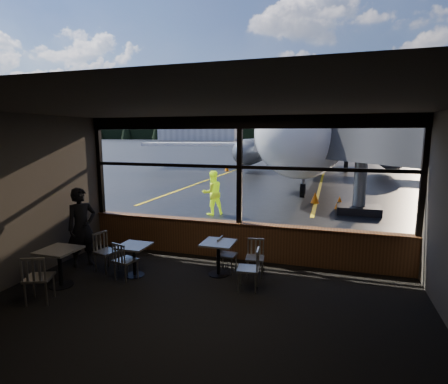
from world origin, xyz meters
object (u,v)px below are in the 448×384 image
at_px(chair_near_e, 248,269).
at_px(cafe_table_near, 218,259).
at_px(chair_near_w, 227,255).
at_px(chair_left_s, 39,278).
at_px(chair_mid_w, 106,252).
at_px(airliner, 319,101).
at_px(cone_wing, 227,168).
at_px(jet_bridge, 376,148).
at_px(cafe_table_left, 60,268).
at_px(passenger, 82,227).
at_px(cone_nose, 315,197).
at_px(cafe_table_mid, 134,261).
at_px(ground_crew, 212,193).
at_px(chair_near_n, 255,258).
at_px(chair_mid_s, 126,261).
at_px(cone_extra, 339,202).

bearing_deg(chair_near_e, cafe_table_near, 48.44).
height_order(chair_near_w, chair_left_s, chair_left_s).
xyz_separation_m(cafe_table_near, chair_mid_w, (-2.48, -0.54, 0.07)).
relative_size(chair_near_e, chair_left_s, 0.93).
distance_m(airliner, cone_wing, 9.30).
xyz_separation_m(jet_bridge, cafe_table_left, (-6.66, -8.14, -2.19)).
bearing_deg(cafe_table_left, cone_wing, 98.41).
relative_size(jet_bridge, cafe_table_left, 15.00).
xyz_separation_m(passenger, cone_nose, (4.84, 9.53, -0.67)).
bearing_deg(cone_wing, chair_mid_w, -80.20).
height_order(cafe_table_near, chair_mid_w, chair_mid_w).
bearing_deg(cafe_table_mid, cone_nose, 70.90).
bearing_deg(chair_near_e, cafe_table_left, 97.69).
bearing_deg(ground_crew, chair_left_s, 42.54).
bearing_deg(airliner, passenger, -99.91).
height_order(chair_near_n, chair_mid_s, chair_mid_s).
relative_size(chair_near_w, cone_extra, 1.48).
distance_m(airliner, cafe_table_near, 23.88).
height_order(cafe_table_left, cone_extra, cafe_table_left).
height_order(jet_bridge, chair_near_e, jet_bridge).
height_order(jet_bridge, chair_near_n, jet_bridge).
bearing_deg(jet_bridge, ground_crew, -170.10).
bearing_deg(cafe_table_near, cone_wing, 106.27).
relative_size(jet_bridge, chair_near_w, 14.66).
relative_size(cone_nose, cone_extra, 0.97).
height_order(jet_bridge, cafe_table_near, jet_bridge).
bearing_deg(cafe_table_mid, airliner, 83.42).
distance_m(chair_mid_s, chair_mid_w, 0.75).
relative_size(chair_near_e, cone_nose, 1.65).
xyz_separation_m(cafe_table_near, chair_near_w, (0.14, 0.20, 0.03)).
bearing_deg(cone_nose, chair_left_s, -111.14).
relative_size(passenger, cone_extra, 3.43).
bearing_deg(cone_extra, chair_near_n, -103.26).
xyz_separation_m(chair_near_e, ground_crew, (-2.88, 6.17, 0.42)).
bearing_deg(chair_mid_s, cone_extra, 79.20).
xyz_separation_m(chair_mid_s, chair_left_s, (-0.96, -1.35, 0.04)).
distance_m(chair_near_e, passenger, 4.05).
bearing_deg(airliner, chair_near_n, -90.34).
distance_m(cafe_table_mid, passenger, 1.60).
distance_m(cafe_table_left, chair_near_w, 3.48).
bearing_deg(chair_near_n, chair_mid_s, 12.96).
distance_m(chair_near_e, chair_left_s, 3.90).
height_order(cafe_table_near, chair_left_s, chair_left_s).
bearing_deg(cafe_table_mid, cone_wing, 101.63).
height_order(chair_near_e, cone_extra, chair_near_e).
xyz_separation_m(jet_bridge, cafe_table_near, (-3.77, -6.63, -2.20)).
xyz_separation_m(ground_crew, cone_nose, (3.70, 3.51, -0.59)).
bearing_deg(jet_bridge, passenger, -134.78).
height_order(cafe_table_mid, chair_near_w, chair_near_w).
height_order(chair_near_e, chair_near_n, chair_near_e).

